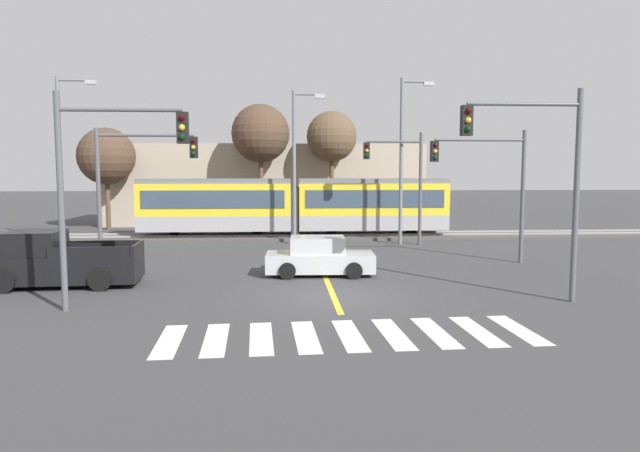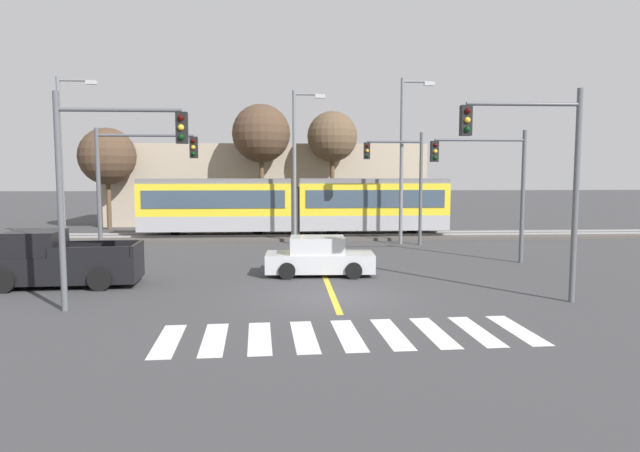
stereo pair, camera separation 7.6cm
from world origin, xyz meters
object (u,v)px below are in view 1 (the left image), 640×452
at_px(pickup_truck, 57,263).
at_px(traffic_light_near_left, 103,169).
at_px(street_lamp_centre, 297,159).
at_px(light_rail_tram, 295,204).
at_px(street_lamp_east, 404,152).
at_px(traffic_light_mid_left, 133,173).
at_px(traffic_light_mid_right, 491,175).
at_px(street_lamp_west, 64,151).
at_px(bare_tree_far_west, 106,156).
at_px(sedan_crossing, 320,257).
at_px(traffic_light_near_right, 540,164).
at_px(bare_tree_west, 260,134).
at_px(bare_tree_east, 332,137).
at_px(traffic_light_far_right, 402,172).

bearing_deg(pickup_truck, traffic_light_near_left, -52.63).
height_order(pickup_truck, street_lamp_centre, street_lamp_centre).
xyz_separation_m(light_rail_tram, street_lamp_east, (5.95, -3.47, 3.05)).
xyz_separation_m(traffic_light_mid_left, traffic_light_mid_right, (15.38, -0.08, -0.07)).
bearing_deg(light_rail_tram, street_lamp_west, -167.96).
distance_m(pickup_truck, bare_tree_far_west, 20.93).
bearing_deg(street_lamp_centre, pickup_truck, -128.11).
relative_size(sedan_crossing, traffic_light_mid_left, 0.73).
bearing_deg(light_rail_tram, street_lamp_east, -30.28).
xyz_separation_m(traffic_light_near_right, bare_tree_far_west, (-19.91, 23.66, 0.77)).
bearing_deg(pickup_truck, street_lamp_centre, 51.89).
distance_m(street_lamp_east, bare_tree_far_west, 21.03).
bearing_deg(pickup_truck, bare_tree_west, 71.59).
height_order(traffic_light_mid_right, bare_tree_west, bare_tree_west).
xyz_separation_m(street_lamp_centre, bare_tree_far_west, (-12.93, 8.86, 0.32)).
xyz_separation_m(traffic_light_near_left, traffic_light_mid_right, (14.28, 7.68, -0.23)).
xyz_separation_m(street_lamp_east, bare_tree_east, (-3.17, 9.25, 1.35)).
relative_size(street_lamp_east, bare_tree_far_west, 1.29).
distance_m(street_lamp_centre, bare_tree_far_west, 15.68).
distance_m(traffic_light_far_right, traffic_light_near_right, 14.03).
bearing_deg(pickup_truck, traffic_light_mid_left, 67.09).
height_order(pickup_truck, traffic_light_near_right, traffic_light_near_right).
height_order(light_rail_tram, bare_tree_east, bare_tree_east).
distance_m(traffic_light_mid_right, street_lamp_east, 7.22).
xyz_separation_m(light_rail_tram, traffic_light_near_left, (-5.91, -17.85, 2.09)).
bearing_deg(street_lamp_west, street_lamp_centre, -1.14).
bearing_deg(bare_tree_west, pickup_truck, -108.41).
xyz_separation_m(traffic_light_mid_left, bare_tree_east, (9.80, 15.86, 2.47)).
bearing_deg(street_lamp_east, light_rail_tram, 149.72).
relative_size(traffic_light_near_right, street_lamp_centre, 0.78).
bearing_deg(bare_tree_far_west, pickup_truck, -78.39).
height_order(traffic_light_far_right, traffic_light_near_left, traffic_light_near_left).
bearing_deg(traffic_light_near_right, light_rail_tram, 111.66).
relative_size(light_rail_tram, street_lamp_east, 2.03).
distance_m(traffic_light_near_left, traffic_light_mid_left, 7.84).
relative_size(pickup_truck, traffic_light_near_left, 0.87).
xyz_separation_m(traffic_light_far_right, bare_tree_far_west, (-18.64, 9.70, 1.06)).
height_order(traffic_light_mid_left, street_lamp_centre, street_lamp_centre).
bearing_deg(street_lamp_centre, street_lamp_east, -5.26).
height_order(traffic_light_mid_left, street_lamp_east, street_lamp_east).
bearing_deg(traffic_light_near_right, traffic_light_mid_right, 80.09).
height_order(traffic_light_far_right, street_lamp_east, street_lamp_east).
height_order(sedan_crossing, traffic_light_mid_left, traffic_light_mid_left).
bearing_deg(light_rail_tram, sedan_crossing, -86.93).
distance_m(sedan_crossing, pickup_truck, 9.54).
relative_size(pickup_truck, bare_tree_west, 0.63).
bearing_deg(bare_tree_east, traffic_light_near_left, -110.20).
bearing_deg(traffic_light_mid_left, traffic_light_mid_right, -0.30).
bearing_deg(traffic_light_mid_left, street_lamp_west, 126.84).
bearing_deg(street_lamp_west, sedan_crossing, -36.87).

